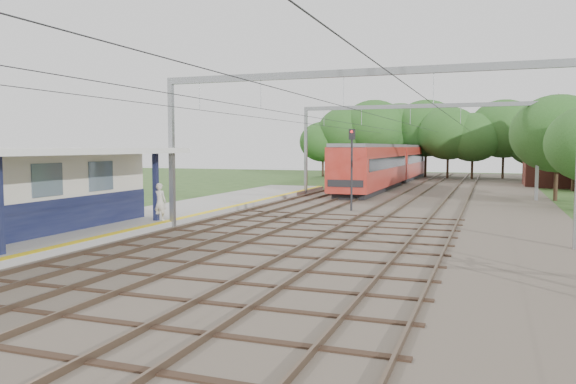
% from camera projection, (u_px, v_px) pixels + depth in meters
% --- Properties ---
extents(ballast_bed, '(18.00, 90.00, 0.10)m').
position_uv_depth(ballast_bed, '(411.00, 204.00, 37.34)').
color(ballast_bed, '#473D33').
rests_on(ballast_bed, ground).
extents(platform, '(5.00, 52.00, 0.35)m').
position_uv_depth(platform, '(115.00, 225.00, 26.26)').
color(platform, gray).
rests_on(platform, ground).
extents(yellow_stripe, '(0.45, 52.00, 0.01)m').
position_uv_depth(yellow_stripe, '(156.00, 224.00, 25.47)').
color(yellow_stripe, yellow).
rests_on(yellow_stripe, platform).
extents(rail_tracks, '(11.80, 88.00, 0.15)m').
position_uv_depth(rail_tracks, '(373.00, 201.00, 38.18)').
color(rail_tracks, brown).
rests_on(rail_tracks, ballast_bed).
extents(catenary_system, '(17.22, 88.00, 7.00)m').
position_uv_depth(catenary_system, '(391.00, 118.00, 32.69)').
color(catenary_system, gray).
rests_on(catenary_system, ground).
extents(tree_band, '(31.72, 30.88, 8.82)m').
position_uv_depth(tree_band, '(443.00, 137.00, 62.40)').
color(tree_band, '#382619').
rests_on(tree_band, ground).
extents(house_far, '(8.00, 6.12, 8.66)m').
position_uv_depth(house_far, '(570.00, 153.00, 53.60)').
color(house_far, brown).
rests_on(house_far, ground).
extents(person, '(0.67, 0.46, 1.79)m').
position_uv_depth(person, '(160.00, 202.00, 26.49)').
color(person, beige).
rests_on(person, platform).
extents(train, '(3.03, 37.70, 3.97)m').
position_uv_depth(train, '(391.00, 163.00, 56.45)').
color(train, black).
rests_on(train, ballast_bed).
extents(signal_post, '(0.35, 0.30, 4.87)m').
position_uv_depth(signal_post, '(352.00, 158.00, 32.58)').
color(signal_post, black).
rests_on(signal_post, ground).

